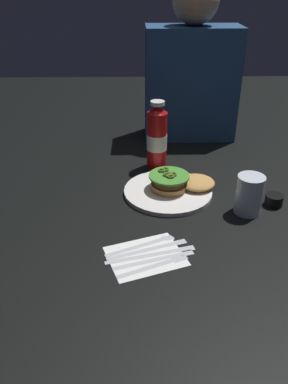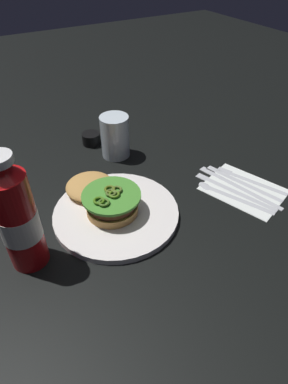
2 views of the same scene
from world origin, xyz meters
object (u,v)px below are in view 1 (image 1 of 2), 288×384
object	(u,v)px
dinner_plate	(168,192)
table_knife	(159,258)
burger_sandwich	(179,182)
fork_utensil	(159,263)
steak_knife	(157,253)
condiment_cup	(274,200)
napkin	(146,256)
butter_knife	(153,247)
spoon_utensil	(150,242)
diner_person	(191,72)
water_glass	(249,195)
ketchup_bottle	(157,138)

from	to	relation	value
dinner_plate	table_knife	xyz separation A→B (m)	(-0.04, -0.31, -0.00)
burger_sandwich	fork_utensil	size ratio (longest dim) A/B	1.20
dinner_plate	table_knife	bearing A→B (deg)	-97.98
fork_utensil	steak_knife	distance (m)	0.04
burger_sandwich	condiment_cup	size ratio (longest dim) A/B	3.96
dinner_plate	table_knife	distance (m)	0.31
napkin	butter_knife	xyz separation A→B (m)	(0.02, 0.03, 0.00)
butter_knife	napkin	bearing A→B (deg)	-122.61
table_knife	spoon_utensil	world-z (taller)	same
burger_sandwich	butter_knife	world-z (taller)	burger_sandwich
spoon_utensil	diner_person	bearing A→B (deg)	76.14
butter_knife	dinner_plate	bearing A→B (deg)	78.07
diner_person	napkin	bearing A→B (deg)	-103.88
table_knife	fork_utensil	bearing A→B (deg)	-92.71
napkin	spoon_utensil	size ratio (longest dim) A/B	1.00
burger_sandwich	water_glass	bearing A→B (deg)	-33.39
water_glass	condiment_cup	distance (m)	0.10
dinner_plate	ketchup_bottle	xyz separation A→B (m)	(-0.03, 0.19, 0.10)
burger_sandwich	napkin	xyz separation A→B (m)	(-0.11, -0.31, -0.03)
fork_utensil	spoon_utensil	world-z (taller)	same
ketchup_bottle	butter_knife	size ratio (longest dim) A/B	1.15
water_glass	condiment_cup	xyz separation A→B (m)	(0.08, 0.03, -0.04)
condiment_cup	fork_utensil	xyz separation A→B (m)	(-0.34, -0.25, -0.01)
burger_sandwich	napkin	world-z (taller)	burger_sandwich
dinner_plate	napkin	bearing A→B (deg)	-104.13
dinner_plate	fork_utensil	world-z (taller)	dinner_plate
burger_sandwich	table_knife	bearing A→B (deg)	-103.66
diner_person	steak_knife	bearing A→B (deg)	-102.12
condiment_cup	steak_knife	bearing A→B (deg)	-147.84
water_glass	diner_person	xyz separation A→B (m)	(-0.10, 0.58, 0.20)
condiment_cup	spoon_utensil	distance (m)	0.40
napkin	diner_person	xyz separation A→B (m)	(0.19, 0.77, 0.25)
burger_sandwich	ketchup_bottle	distance (m)	0.20
dinner_plate	ketchup_bottle	world-z (taller)	ketchup_bottle
napkin	steak_knife	size ratio (longest dim) A/B	0.80
fork_utensil	diner_person	bearing A→B (deg)	78.70
ketchup_bottle	butter_knife	world-z (taller)	ketchup_bottle
burger_sandwich	ketchup_bottle	xyz separation A→B (m)	(-0.06, 0.18, 0.07)
condiment_cup	napkin	xyz separation A→B (m)	(-0.37, -0.22, -0.01)
table_knife	butter_knife	size ratio (longest dim) A/B	0.98
burger_sandwich	steak_knife	bearing A→B (deg)	-105.32
dinner_plate	diner_person	xyz separation A→B (m)	(0.12, 0.47, 0.25)
napkin	table_knife	bearing A→B (deg)	-20.35
ketchup_bottle	water_glass	bearing A→B (deg)	-51.01
dinner_plate	water_glass	world-z (taller)	water_glass
water_glass	spoon_utensil	world-z (taller)	water_glass
butter_knife	water_glass	bearing A→B (deg)	30.97
ketchup_bottle	steak_knife	bearing A→B (deg)	-92.71
condiment_cup	butter_knife	size ratio (longest dim) A/B	0.26
condiment_cup	table_knife	size ratio (longest dim) A/B	0.26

